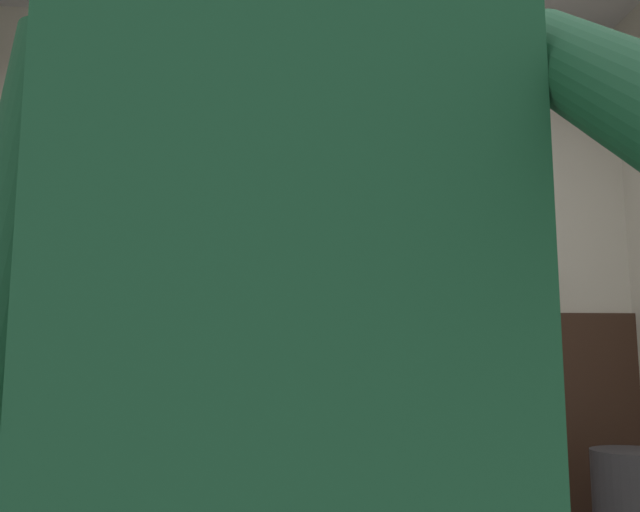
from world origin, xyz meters
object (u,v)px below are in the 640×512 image
Objects in this scene: person at (288,409)px; soap_dispenser at (535,277)px; urinal_left at (173,420)px; urinal_middle at (338,419)px.

soap_dispenser is at bearing 63.52° from person.
soap_dispenser is at bearing 3.89° from urinal_left.
urinal_middle is 0.74× the size of person.
urinal_left and urinal_middle have the same top height.
soap_dispenser is (1.76, 0.12, 0.68)m from urinal_left.
person is at bearing -96.84° from urinal_middle.
urinal_left is 1.89m from soap_dispenser.
person is at bearing -116.48° from soap_dispenser.
urinal_left is 0.74× the size of person.
urinal_middle is at bearing -173.23° from soap_dispenser.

